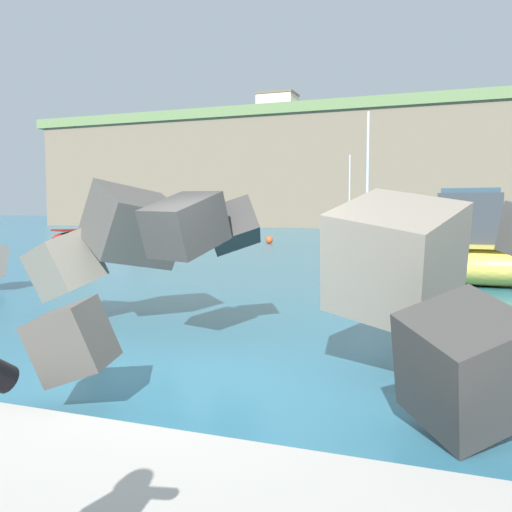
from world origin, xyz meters
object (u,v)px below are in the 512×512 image
boat_mid_right (482,255)px  station_building_west (277,111)px  boat_near_centre (105,233)px  boat_near_right (365,242)px  boat_far_right (349,227)px  mooring_buoy_inner (269,240)px  station_building_central (348,118)px

boat_mid_right → station_building_west: size_ratio=0.93×
boat_near_centre → boat_near_right: (15.63, -1.98, -0.13)m
boat_near_centre → boat_far_right: size_ratio=0.94×
boat_near_right → mooring_buoy_inner: 8.48m
boat_far_right → station_building_west: station_building_west is taller
boat_near_right → mooring_buoy_inner: (-6.53, 5.41, -0.29)m
mooring_buoy_inner → boat_far_right: bearing=83.9°
boat_near_centre → station_building_central: (2.99, 58.67, 15.66)m
station_building_west → boat_mid_right: bearing=-67.5°
boat_mid_right → station_building_west: 71.66m
boat_near_right → boat_far_right: boat_far_right is taller
boat_near_right → station_building_central: (-12.64, 60.65, 15.79)m
boat_mid_right → boat_near_centre: bearing=149.0°
mooring_buoy_inner → station_building_west: 53.96m
boat_far_right → mooring_buoy_inner: 16.19m
boat_far_right → mooring_buoy_inner: boat_far_right is taller
boat_near_right → boat_mid_right: size_ratio=1.21×
boat_near_centre → mooring_buoy_inner: size_ratio=14.28×
boat_mid_right → boat_far_right: boat_far_right is taller
mooring_buoy_inner → station_building_west: (-15.52, 48.93, 16.63)m
boat_near_centre → boat_far_right: 22.32m
station_building_west → station_building_central: size_ratio=1.05×
station_building_west → station_building_central: station_building_west is taller
boat_far_right → mooring_buoy_inner: bearing=-96.1°
boat_mid_right → station_building_west: bearing=112.5°
station_building_west → station_building_central: 11.35m
boat_far_right → station_building_west: (-17.25, 32.84, 16.28)m
mooring_buoy_inner → boat_near_centre: bearing=-159.4°
boat_far_right → mooring_buoy_inner: (-1.73, -16.09, -0.36)m
boat_near_right → boat_far_right: 22.03m
boat_far_right → station_building_central: (-7.83, 39.15, 15.72)m
mooring_buoy_inner → station_building_west: station_building_west is taller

